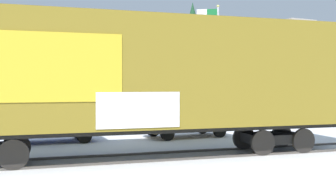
# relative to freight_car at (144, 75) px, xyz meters

# --- Properties ---
(ground_plane) EXTENTS (260.00, 260.00, 0.00)m
(ground_plane) POSITION_rel_freight_car_xyz_m (-1.01, 0.00, -2.87)
(ground_plane) COLOR silver
(track) EXTENTS (60.01, 4.29, 0.08)m
(track) POSITION_rel_freight_car_xyz_m (0.90, 0.04, -2.83)
(track) COLOR #4C4742
(track) RESTS_ON ground_plane
(freight_car) EXTENTS (15.86, 3.67, 5.01)m
(freight_car) POSITION_rel_freight_car_xyz_m (0.00, 0.00, 0.00)
(freight_car) COLOR olive
(freight_car) RESTS_ON ground_plane
(flagpole) EXTENTS (1.40, 0.73, 7.94)m
(flagpole) POSITION_rel_freight_car_xyz_m (7.19, 12.14, 2.23)
(flagpole) COLOR silver
(flagpole) RESTS_ON ground_plane
(hillside) EXTENTS (118.62, 38.48, 14.42)m
(hillside) POSITION_rel_freight_car_xyz_m (-0.92, 56.40, 1.96)
(hillside) COLOR silver
(hillside) RESTS_ON ground_plane
(parked_car_blue) EXTENTS (4.40, 2.39, 1.78)m
(parked_car_blue) POSITION_rel_freight_car_xyz_m (-3.36, 4.85, -1.99)
(parked_car_blue) COLOR navy
(parked_car_blue) RESTS_ON ground_plane
(parked_car_tan) EXTENTS (4.33, 2.47, 1.56)m
(parked_car_tan) POSITION_rel_freight_car_xyz_m (2.98, 5.08, -2.07)
(parked_car_tan) COLOR #9E8966
(parked_car_tan) RESTS_ON ground_plane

